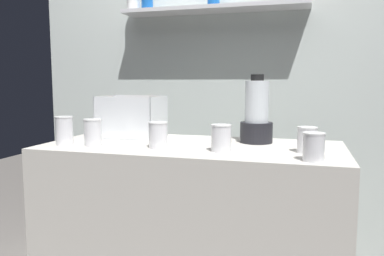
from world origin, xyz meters
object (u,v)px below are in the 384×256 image
(juice_cup_mango_left, at_px, (93,133))
(juice_cup_pomegranate_rightmost, at_px, (314,149))
(blender_pitcher, at_px, (257,116))
(juice_cup_beet_far_right, at_px, (307,142))
(juice_cup_orange_far_left, at_px, (64,132))
(juice_cup_pomegranate_middle, at_px, (158,136))
(carrot_display_bin, at_px, (133,124))
(juice_cup_mango_right, at_px, (221,140))

(juice_cup_mango_left, xyz_separation_m, juice_cup_pomegranate_rightmost, (0.98, -0.09, -0.01))
(blender_pitcher, relative_size, juice_cup_beet_far_right, 3.03)
(blender_pitcher, bearing_deg, juice_cup_beet_far_right, -42.75)
(juice_cup_orange_far_left, relative_size, juice_cup_pomegranate_middle, 1.15)
(carrot_display_bin, relative_size, juice_cup_pomegranate_middle, 2.74)
(juice_cup_mango_right, bearing_deg, juice_cup_beet_far_right, 11.78)
(juice_cup_pomegranate_middle, bearing_deg, juice_cup_mango_right, -2.65)
(blender_pitcher, relative_size, juice_cup_orange_far_left, 2.46)
(blender_pitcher, bearing_deg, juice_cup_mango_right, -111.36)
(carrot_display_bin, bearing_deg, juice_cup_pomegranate_middle, -49.32)
(juice_cup_orange_far_left, bearing_deg, juice_cup_beet_far_right, 5.07)
(juice_cup_mango_right, relative_size, juice_cup_beet_far_right, 1.06)
(juice_cup_mango_right, distance_m, juice_cup_pomegranate_rightmost, 0.39)
(juice_cup_mango_left, relative_size, juice_cup_beet_far_right, 1.15)
(juice_cup_pomegranate_middle, bearing_deg, juice_cup_beet_far_right, 5.31)
(carrot_display_bin, bearing_deg, juice_cup_beet_far_right, -15.01)
(carrot_display_bin, xyz_separation_m, juice_cup_mango_left, (-0.05, -0.33, -0.01))
(carrot_display_bin, relative_size, blender_pitcher, 0.97)
(juice_cup_beet_far_right, bearing_deg, juice_cup_pomegranate_middle, -174.69)
(juice_cup_mango_right, bearing_deg, blender_pitcher, 68.64)
(blender_pitcher, bearing_deg, carrot_display_bin, 178.01)
(juice_cup_pomegranate_middle, distance_m, juice_cup_pomegranate_rightmost, 0.68)
(blender_pitcher, height_order, juice_cup_beet_far_right, blender_pitcher)
(juice_cup_orange_far_left, bearing_deg, carrot_display_bin, 59.55)
(carrot_display_bin, height_order, juice_cup_mango_right, carrot_display_bin)
(juice_cup_mango_right, distance_m, juice_cup_beet_far_right, 0.36)
(juice_cup_mango_left, height_order, juice_cup_mango_right, juice_cup_mango_left)
(juice_cup_mango_left, xyz_separation_m, juice_cup_mango_right, (0.61, 0.02, -0.01))
(juice_cup_mango_left, bearing_deg, juice_cup_beet_far_right, 5.39)
(blender_pitcher, distance_m, juice_cup_pomegranate_rightmost, 0.48)
(blender_pitcher, distance_m, juice_cup_pomegranate_middle, 0.50)
(blender_pitcher, distance_m, juice_cup_beet_far_right, 0.33)
(juice_cup_mango_left, bearing_deg, juice_cup_pomegranate_middle, 5.56)
(blender_pitcher, relative_size, juice_cup_pomegranate_rightmost, 3.06)
(juice_cup_mango_right, height_order, juice_cup_beet_far_right, juice_cup_mango_right)
(carrot_display_bin, height_order, juice_cup_beet_far_right, carrot_display_bin)
(juice_cup_orange_far_left, height_order, juice_cup_beet_far_right, juice_cup_orange_far_left)
(carrot_display_bin, relative_size, juice_cup_mango_left, 2.56)
(juice_cup_mango_left, xyz_separation_m, juice_cup_beet_far_right, (0.96, 0.09, -0.01))
(juice_cup_mango_left, bearing_deg, juice_cup_orange_far_left, -177.03)
(juice_cup_orange_far_left, distance_m, juice_cup_pomegranate_rightmost, 1.13)
(juice_cup_pomegranate_rightmost, bearing_deg, juice_cup_pomegranate_middle, 170.17)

